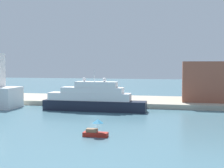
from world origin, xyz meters
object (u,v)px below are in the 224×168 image
(parked_car, at_px, (59,96))
(person_figure, at_px, (67,98))
(large_yacht, at_px, (93,99))
(small_motorboat, at_px, (96,130))
(work_barge, at_px, (59,106))
(mooring_bollard, at_px, (129,101))
(harbor_building, at_px, (209,81))

(parked_car, height_order, person_figure, person_figure)
(large_yacht, bearing_deg, small_motorboat, -73.20)
(work_barge, relative_size, mooring_bollard, 4.74)
(parked_car, bearing_deg, mooring_bollard, -18.30)
(small_motorboat, distance_m, work_barge, 40.01)
(parked_car, xyz_separation_m, person_figure, (5.27, -6.61, 0.08))
(small_motorboat, height_order, harbor_building, harbor_building)
(large_yacht, distance_m, work_barge, 13.14)
(harbor_building, xyz_separation_m, mooring_bollard, (-23.64, -12.19, -5.70))
(large_yacht, bearing_deg, work_barge, 158.48)
(harbor_building, distance_m, parked_car, 49.57)
(small_motorboat, relative_size, person_figure, 2.69)
(work_barge, height_order, harbor_building, harbor_building)
(work_barge, height_order, parked_car, parked_car)
(large_yacht, relative_size, small_motorboat, 6.47)
(large_yacht, bearing_deg, person_figure, 138.88)
(large_yacht, relative_size, harbor_building, 1.72)
(harbor_building, bearing_deg, small_motorboat, -115.35)
(parked_car, bearing_deg, small_motorboat, -60.95)
(small_motorboat, bearing_deg, parked_car, 119.05)
(large_yacht, height_order, harbor_building, harbor_building)
(harbor_building, xyz_separation_m, person_figure, (-43.85, -10.37, -5.37))
(small_motorboat, relative_size, work_barge, 1.07)
(parked_car, relative_size, person_figure, 2.33)
(small_motorboat, xyz_separation_m, work_barge, (-20.82, 34.16, -0.81))
(large_yacht, relative_size, mooring_bollard, 32.96)
(work_barge, relative_size, harbor_building, 0.25)
(harbor_building, relative_size, parked_car, 4.34)
(person_figure, bearing_deg, mooring_bollard, -5.13)
(small_motorboat, bearing_deg, mooring_bollard, 90.10)
(work_barge, xyz_separation_m, person_figure, (0.54, 5.24, 1.82))
(small_motorboat, bearing_deg, person_figure, 117.24)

